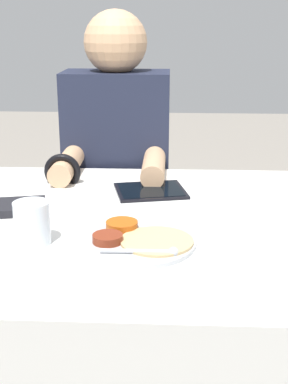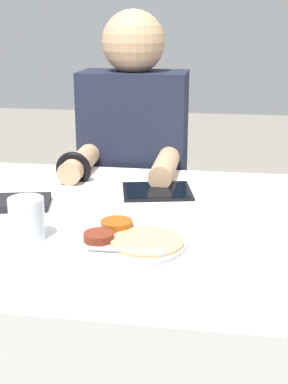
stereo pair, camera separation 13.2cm
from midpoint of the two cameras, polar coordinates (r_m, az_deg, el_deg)
dining_table at (r=1.50m, az=-1.09°, el=-16.70°), size 1.18×0.92×0.77m
thali_tray at (r=1.17m, az=1.43°, el=-5.14°), size 0.26×0.26×0.03m
red_notebook at (r=1.42m, az=-11.13°, el=-1.23°), size 0.20×0.15×0.02m
tablet_device at (r=1.51m, az=3.91°, el=0.06°), size 0.22×0.20×0.01m
person_diner at (r=1.92m, az=0.89°, el=-1.07°), size 0.37×0.46×1.27m
drinking_glass at (r=1.20m, az=-9.35°, el=-2.87°), size 0.08×0.08×0.09m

